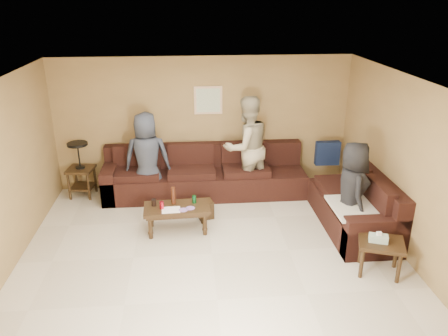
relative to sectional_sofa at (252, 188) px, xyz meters
name	(u,v)px	position (x,y,z in m)	size (l,w,h in m)	color
room	(211,146)	(-0.81, -1.52, 1.34)	(5.60, 5.50, 2.50)	beige
sectional_sofa	(252,188)	(0.00, 0.00, 0.00)	(4.65, 2.90, 0.97)	black
coffee_table	(177,210)	(-1.32, -0.79, 0.04)	(1.05, 0.56, 0.71)	#332111
end_table_left	(80,169)	(-3.09, 0.67, 0.22)	(0.51, 0.51, 1.04)	#332111
side_table_right	(381,246)	(1.40, -2.16, 0.09)	(0.70, 0.64, 0.62)	#332111
waste_bin	(205,209)	(-0.86, -0.38, -0.18)	(0.25, 0.25, 0.30)	#332111
wall_art	(208,100)	(-0.71, 0.96, 1.37)	(0.52, 0.04, 0.52)	tan
person_left	(147,158)	(-1.84, 0.36, 0.50)	(0.81, 0.53, 1.65)	#2D323E
person_middle	(247,147)	(-0.05, 0.45, 0.61)	(0.91, 0.71, 1.88)	tan
person_right	(352,191)	(1.31, -1.19, 0.45)	(0.75, 0.49, 1.54)	black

